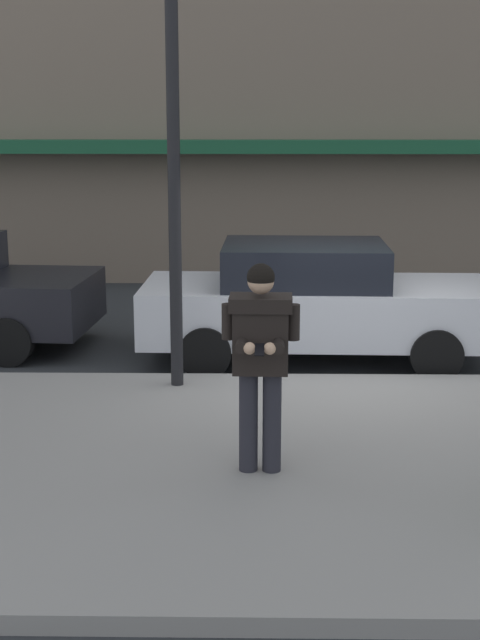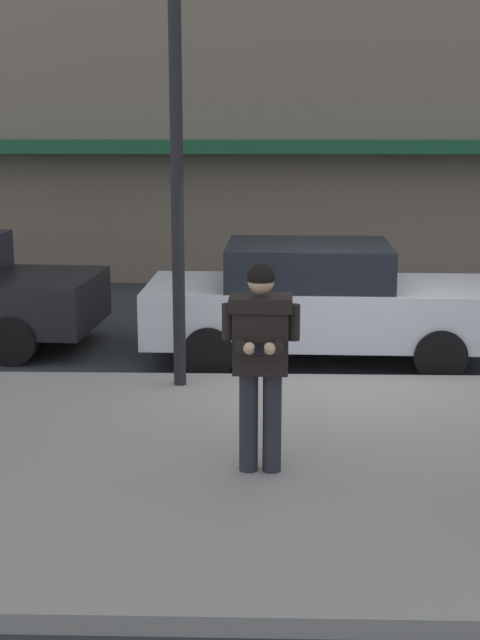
{
  "view_description": "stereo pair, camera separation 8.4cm",
  "coord_description": "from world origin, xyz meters",
  "views": [
    {
      "loc": [
        -1.01,
        -10.37,
        3.09
      ],
      "look_at": [
        -1.13,
        -3.28,
        1.49
      ],
      "focal_mm": 50.0,
      "sensor_mm": 36.0,
      "label": 1
    },
    {
      "loc": [
        -0.93,
        -10.36,
        3.09
      ],
      "look_at": [
        -1.13,
        -3.28,
        1.49
      ],
      "focal_mm": 50.0,
      "sensor_mm": 36.0,
      "label": 2
    }
  ],
  "objects": [
    {
      "name": "ground_plane",
      "position": [
        0.0,
        0.0,
        0.0
      ],
      "size": [
        80.0,
        80.0,
        0.0
      ],
      "primitive_type": "plane",
      "color": "#2B2D30"
    },
    {
      "name": "sidewalk",
      "position": [
        1.0,
        -2.85,
        0.07
      ],
      "size": [
        32.0,
        5.3,
        0.14
      ],
      "primitive_type": "cube",
      "color": "gray",
      "rests_on": "ground"
    },
    {
      "name": "street_lamp_post",
      "position": [
        -1.88,
        -0.65,
        3.14
      ],
      "size": [
        0.36,
        0.36,
        4.88
      ],
      "color": "black",
      "rests_on": "sidewalk"
    },
    {
      "name": "man_texting_on_phone",
      "position": [
        -0.96,
        -3.19,
        1.25
      ],
      "size": [
        0.65,
        0.59,
        1.81
      ],
      "color": "#23232B",
      "rests_on": "sidewalk"
    },
    {
      "name": "curb_paint_line",
      "position": [
        1.0,
        0.05,
        0.0
      ],
      "size": [
        28.0,
        0.12,
        0.01
      ],
      "primitive_type": "cube",
      "color": "silver",
      "rests_on": "ground"
    },
    {
      "name": "parked_sedan_mid",
      "position": [
        -0.23,
        0.93,
        0.79
      ],
      "size": [
        4.54,
        2.02,
        1.54
      ],
      "color": "silver",
      "rests_on": "ground"
    }
  ]
}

